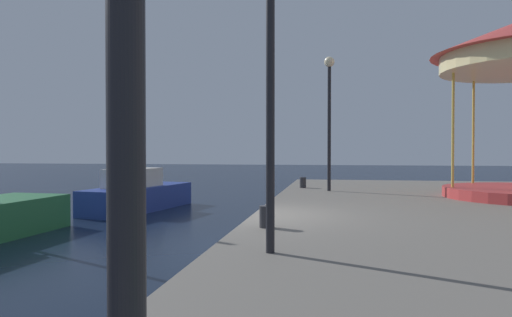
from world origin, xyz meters
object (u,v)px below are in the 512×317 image
motorboat_blue (138,194)px  bollard_south (303,182)px  lamp_post_mid_promenade (270,32)px  lamp_post_far_end (329,100)px  bollard_center (266,217)px

motorboat_blue → bollard_south: size_ratio=13.23×
motorboat_blue → lamp_post_mid_promenade: lamp_post_mid_promenade is taller
lamp_post_mid_promenade → bollard_south: size_ratio=11.16×
motorboat_blue → lamp_post_far_end: 7.72m
lamp_post_mid_promenade → lamp_post_far_end: size_ratio=0.96×
bollard_center → bollard_south: bearing=89.6°
bollard_center → bollard_south: same height
bollard_center → bollard_south: (0.06, 9.11, 0.00)m
lamp_post_mid_promenade → bollard_south: 11.52m
motorboat_blue → lamp_post_mid_promenade: (6.27, -9.79, 3.24)m
lamp_post_far_end → bollard_south: 3.33m
lamp_post_far_end → bollard_center: bearing=-97.6°
motorboat_blue → bollard_south: bearing=13.0°
lamp_post_mid_promenade → bollard_center: size_ratio=11.16×
motorboat_blue → lamp_post_far_end: lamp_post_far_end is taller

